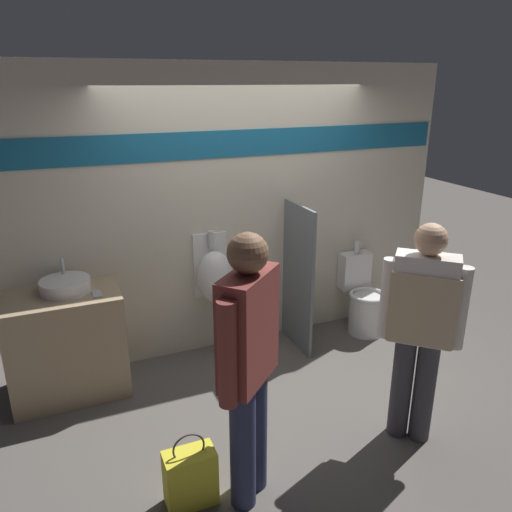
{
  "coord_description": "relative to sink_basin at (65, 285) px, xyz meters",
  "views": [
    {
      "loc": [
        -1.64,
        -3.71,
        2.55
      ],
      "look_at": [
        0.0,
        0.17,
        1.05
      ],
      "focal_mm": 35.0,
      "sensor_mm": 36.0,
      "label": 1
    }
  ],
  "objects": [
    {
      "name": "display_wall",
      "position": [
        1.61,
        0.26,
        0.4
      ],
      "size": [
        4.35,
        0.07,
        2.7
      ],
      "color": "beige",
      "rests_on": "ground_plane"
    },
    {
      "name": "person_with_lanyard",
      "position": [
        0.93,
        -1.68,
        0.02
      ],
      "size": [
        0.49,
        0.45,
        1.77
      ],
      "rotation": [
        0.0,
        0.0,
        0.74
      ],
      "color": "#282D4C",
      "rests_on": "ground_plane"
    },
    {
      "name": "sink_counter",
      "position": [
        -0.05,
        -0.06,
        -0.51
      ],
      "size": [
        0.92,
        0.57,
        0.91
      ],
      "color": "tan",
      "rests_on": "ground_plane"
    },
    {
      "name": "cell_phone",
      "position": [
        0.23,
        -0.17,
        -0.05
      ],
      "size": [
        0.07,
        0.14,
        0.01
      ],
      "color": "#B7B7BC",
      "rests_on": "sink_counter"
    },
    {
      "name": "toilet",
      "position": [
        2.89,
        -0.07,
        -0.64
      ],
      "size": [
        0.39,
        0.55,
        0.96
      ],
      "color": "white",
      "rests_on": "ground_plane"
    },
    {
      "name": "person_in_vest",
      "position": [
        2.25,
        -1.63,
        0.0
      ],
      "size": [
        0.47,
        0.46,
        1.66
      ],
      "rotation": [
        0.0,
        0.0,
        2.39
      ],
      "color": "#3D3D42",
      "rests_on": "ground_plane"
    },
    {
      "name": "sink_basin",
      "position": [
        0.0,
        0.0,
        0.0
      ],
      "size": [
        0.4,
        0.4,
        0.24
      ],
      "color": "white",
      "rests_on": "sink_counter"
    },
    {
      "name": "divider_near_counter",
      "position": [
        2.1,
        -0.07,
        -0.24
      ],
      "size": [
        0.03,
        0.6,
        1.45
      ],
      "color": "slate",
      "rests_on": "ground_plane"
    },
    {
      "name": "urinal_near_counter",
      "position": [
        1.3,
        0.09,
        -0.16
      ],
      "size": [
        0.35,
        0.29,
        1.22
      ],
      "color": "silver",
      "rests_on": "ground_plane"
    },
    {
      "name": "ground_plane",
      "position": [
        1.61,
        -0.34,
        -0.96
      ],
      "size": [
        16.0,
        16.0,
        0.0
      ],
      "primitive_type": "plane",
      "color": "#5B5651"
    },
    {
      "name": "shopping_bag",
      "position": [
        0.56,
        -1.61,
        -0.77
      ],
      "size": [
        0.32,
        0.18,
        0.52
      ],
      "color": "yellow",
      "rests_on": "ground_plane"
    }
  ]
}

